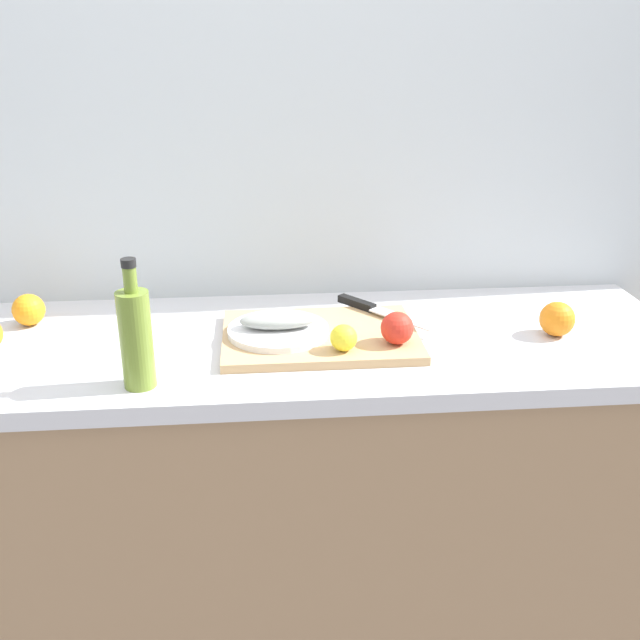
% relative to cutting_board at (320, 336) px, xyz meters
% --- Properties ---
extents(back_wall, '(3.20, 0.05, 2.50)m').
position_rel_cutting_board_xyz_m(back_wall, '(-0.15, 0.34, 0.34)').
color(back_wall, silver).
rests_on(back_wall, ground_plane).
extents(kitchen_counter, '(2.00, 0.60, 0.90)m').
position_rel_cutting_board_xyz_m(kitchen_counter, '(-0.15, 0.02, -0.46)').
color(kitchen_counter, '#9E7A56').
rests_on(kitchen_counter, ground_plane).
extents(cutting_board, '(0.44, 0.31, 0.02)m').
position_rel_cutting_board_xyz_m(cutting_board, '(0.00, 0.00, 0.00)').
color(cutting_board, tan).
rests_on(cutting_board, kitchen_counter).
extents(white_plate, '(0.23, 0.23, 0.01)m').
position_rel_cutting_board_xyz_m(white_plate, '(-0.09, 0.00, 0.02)').
color(white_plate, white).
rests_on(white_plate, cutting_board).
extents(fish_fillet, '(0.17, 0.07, 0.04)m').
position_rel_cutting_board_xyz_m(fish_fillet, '(-0.09, 0.00, 0.04)').
color(fish_fillet, '#999E99').
rests_on(fish_fillet, white_plate).
extents(chef_knife, '(0.21, 0.24, 0.02)m').
position_rel_cutting_board_xyz_m(chef_knife, '(0.14, 0.11, 0.02)').
color(chef_knife, silver).
rests_on(chef_knife, cutting_board).
extents(lemon_0, '(0.06, 0.06, 0.06)m').
position_rel_cutting_board_xyz_m(lemon_0, '(0.04, -0.10, 0.04)').
color(lemon_0, yellow).
rests_on(lemon_0, cutting_board).
extents(tomato_0, '(0.07, 0.07, 0.07)m').
position_rel_cutting_board_xyz_m(tomato_0, '(0.16, -0.08, 0.05)').
color(tomato_0, red).
rests_on(tomato_0, cutting_board).
extents(olive_oil_bottle, '(0.06, 0.06, 0.26)m').
position_rel_cutting_board_xyz_m(olive_oil_bottle, '(-0.38, -0.19, 0.10)').
color(olive_oil_bottle, olive).
rests_on(olive_oil_bottle, kitchen_counter).
extents(orange_1, '(0.08, 0.08, 0.08)m').
position_rel_cutting_board_xyz_m(orange_1, '(-0.68, 0.16, 0.03)').
color(orange_1, orange).
rests_on(orange_1, kitchen_counter).
extents(orange_2, '(0.08, 0.08, 0.08)m').
position_rel_cutting_board_xyz_m(orange_2, '(0.55, -0.02, 0.03)').
color(orange_2, orange).
rests_on(orange_2, kitchen_counter).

